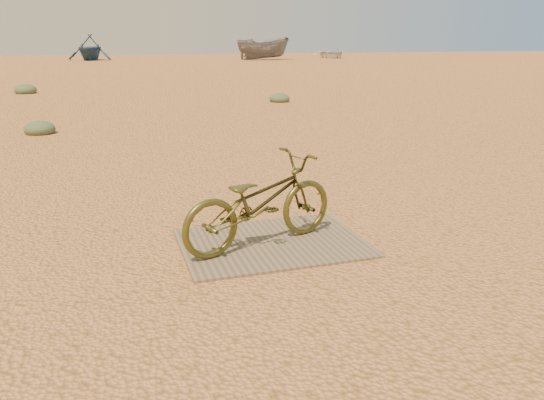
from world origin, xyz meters
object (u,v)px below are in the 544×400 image
object	(u,v)px
bicycle	(260,202)
boat_far_right	(331,53)
boat_mid_right	(263,49)
boat_far_left	(90,47)
plywood_board	(272,243)

from	to	relation	value
bicycle	boat_far_right	distance (m)	47.92
boat_mid_right	boat_far_right	xyz separation A→B (m)	(7.51, 2.66, -0.49)
bicycle	boat_mid_right	world-z (taller)	boat_mid_right
bicycle	boat_far_left	distance (m)	44.37
bicycle	boat_mid_right	size ratio (longest dim) A/B	0.32
boat_far_left	boat_mid_right	xyz separation A→B (m)	(14.17, -3.38, -0.14)
boat_mid_right	boat_far_right	distance (m)	7.98
boat_far_right	bicycle	bearing A→B (deg)	-108.09
plywood_board	boat_mid_right	bearing A→B (deg)	73.35
bicycle	boat_far_right	bearing A→B (deg)	-42.53
bicycle	boat_mid_right	xyz separation A→B (m)	(12.36, 40.94, 0.51)
boat_far_right	plywood_board	bearing A→B (deg)	-107.98
boat_mid_right	bicycle	bearing A→B (deg)	157.39
bicycle	boat_far_left	xyz separation A→B (m)	(-1.82, 44.33, 0.65)
boat_far_left	bicycle	bearing A→B (deg)	-72.66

